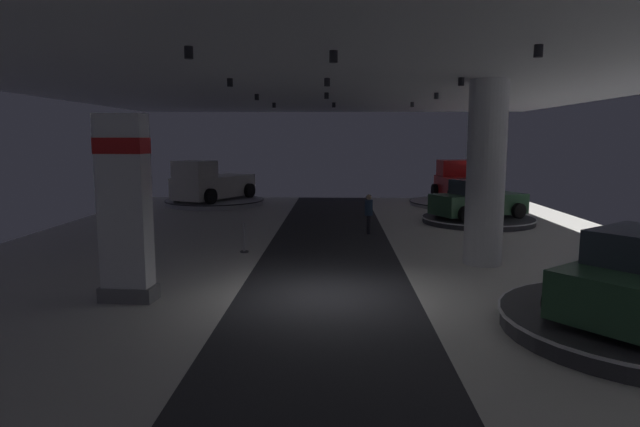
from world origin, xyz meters
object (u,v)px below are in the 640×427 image
display_platform_deep_right (462,203)px  brand_sign_pylon (125,206)px  pickup_truck_deep_right (461,185)px  pickup_truck_deep_left (211,184)px  visitor_walking_near (369,211)px  display_platform_deep_left (215,202)px  column_right (486,174)px  display_car_far_right (478,200)px  display_platform_far_right (478,220)px

display_platform_deep_right → brand_sign_pylon: bearing=-122.9°
pickup_truck_deep_right → pickup_truck_deep_left: pickup_truck_deep_left is taller
visitor_walking_near → display_platform_deep_left: bearing=131.5°
column_right → brand_sign_pylon: 10.18m
column_right → visitor_walking_near: size_ratio=3.46×
pickup_truck_deep_right → display_platform_deep_left: 14.40m
pickup_truck_deep_right → display_platform_deep_left: size_ratio=0.95×
visitor_walking_near → pickup_truck_deep_left: bearing=132.9°
column_right → brand_sign_pylon: bearing=-156.6°
display_platform_deep_right → pickup_truck_deep_left: bearing=-177.9°
brand_sign_pylon → pickup_truck_deep_right: (12.15, 19.15, -1.08)m
display_car_far_right → visitor_walking_near: display_car_far_right is taller
display_car_far_right → display_platform_far_right: bearing=23.5°
display_platform_far_right → visitor_walking_near: size_ratio=3.17×
pickup_truck_deep_left → display_car_far_right: bearing=-24.5°
pickup_truck_deep_right → visitor_walking_near: bearing=-120.9°
display_platform_far_right → visitor_walking_near: 5.98m
column_right → display_platform_deep_right: bearing=79.1°
display_platform_far_right → display_platform_deep_left: size_ratio=0.89×
column_right → display_platform_deep_left: 18.76m
brand_sign_pylon → display_car_far_right: 16.59m
display_platform_far_right → column_right: bearing=-103.7°
column_right → brand_sign_pylon: size_ratio=1.27×
visitor_walking_near → display_platform_far_right: bearing=30.1°
display_car_far_right → pickup_truck_deep_left: bearing=155.5°
display_platform_deep_right → pickup_truck_deep_right: pickup_truck_deep_right is taller
brand_sign_pylon → pickup_truck_deep_right: brand_sign_pylon is taller
pickup_truck_deep_right → display_platform_far_right: bearing=-96.8°
brand_sign_pylon → display_platform_deep_right: (12.17, 18.83, -2.11)m
display_car_far_right → pickup_truck_deep_left: pickup_truck_deep_left is taller
display_platform_deep_right → pickup_truck_deep_left: pickup_truck_deep_left is taller
column_right → display_platform_deep_left: column_right is taller
display_platform_far_right → visitor_walking_near: (-5.14, -2.97, 0.76)m
display_platform_far_right → pickup_truck_deep_left: bearing=155.6°
pickup_truck_deep_right → pickup_truck_deep_left: (-14.49, -0.84, 0.07)m
brand_sign_pylon → pickup_truck_deep_left: size_ratio=0.76×
visitor_walking_near → column_right: bearing=-58.2°
column_right → visitor_walking_near: bearing=121.8°
brand_sign_pylon → pickup_truck_deep_left: brand_sign_pylon is taller
display_platform_deep_right → visitor_walking_near: 11.42m
visitor_walking_near → brand_sign_pylon: bearing=-124.0°
display_car_far_right → display_platform_deep_right: bearing=82.4°
brand_sign_pylon → display_car_far_right: brand_sign_pylon is taller
pickup_truck_deep_right → display_car_far_right: bearing=-97.1°
brand_sign_pylon → display_car_far_right: size_ratio=0.95×
display_platform_deep_right → display_platform_deep_left: 14.37m
display_car_far_right → pickup_truck_deep_right: 7.10m
display_platform_deep_left → pickup_truck_deep_left: (-0.14, -0.29, 1.07)m
display_platform_far_right → brand_sign_pylon: bearing=-133.0°
display_platform_deep_left → brand_sign_pylon: bearing=-83.2°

